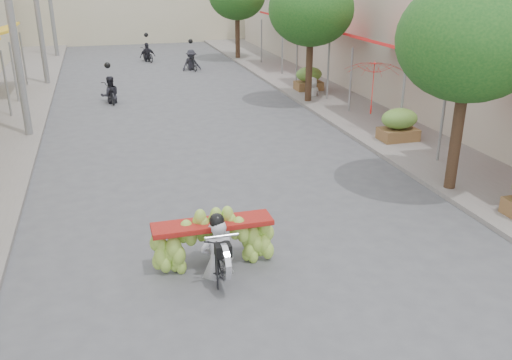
% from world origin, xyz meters
% --- Properties ---
extents(ground, '(120.00, 120.00, 0.00)m').
position_xyz_m(ground, '(0.00, 0.00, 0.00)').
color(ground, '#4E4F53').
rests_on(ground, ground).
extents(sidewalk_right, '(4.00, 60.00, 0.12)m').
position_xyz_m(sidewalk_right, '(7.00, 15.00, 0.06)').
color(sidewalk_right, slate).
rests_on(sidewalk_right, ground).
extents(shophouse_row_right, '(9.77, 40.00, 6.00)m').
position_xyz_m(shophouse_row_right, '(11.99, 14.00, 3.00)').
color(shophouse_row_right, '#B9AB99').
rests_on(shophouse_row_right, ground).
extents(utility_pole_mid, '(0.60, 0.24, 8.00)m').
position_xyz_m(utility_pole_mid, '(-5.40, 12.00, 4.03)').
color(utility_pole_mid, slate).
rests_on(utility_pole_mid, ground).
extents(street_tree_near, '(3.40, 3.40, 5.25)m').
position_xyz_m(street_tree_near, '(5.40, 4.00, 3.78)').
color(street_tree_near, '#3A2719').
rests_on(street_tree_near, ground).
extents(street_tree_mid, '(3.40, 3.40, 5.25)m').
position_xyz_m(street_tree_mid, '(5.40, 14.00, 3.78)').
color(street_tree_mid, '#3A2719').
rests_on(street_tree_mid, ground).
extents(produce_crate_mid, '(1.20, 0.88, 1.16)m').
position_xyz_m(produce_crate_mid, '(6.20, 8.00, 0.71)').
color(produce_crate_mid, brown).
rests_on(produce_crate_mid, ground).
extents(produce_crate_far, '(1.20, 0.88, 1.16)m').
position_xyz_m(produce_crate_far, '(6.20, 16.00, 0.71)').
color(produce_crate_far, brown).
rests_on(produce_crate_far, ground).
extents(banana_motorbike, '(2.27, 1.80, 2.16)m').
position_xyz_m(banana_motorbike, '(-1.16, 1.84, 0.72)').
color(banana_motorbike, black).
rests_on(banana_motorbike, ground).
extents(market_umbrella, '(2.32, 2.32, 1.83)m').
position_xyz_m(market_umbrella, '(5.84, 9.24, 2.52)').
color(market_umbrella, red).
rests_on(market_umbrella, ground).
extents(pedestrian, '(0.80, 0.49, 1.60)m').
position_xyz_m(pedestrian, '(5.92, 14.85, 0.92)').
color(pedestrian, silver).
rests_on(pedestrian, ground).
extents(bg_motorbike_a, '(0.86, 1.53, 1.95)m').
position_xyz_m(bg_motorbike_a, '(-2.58, 16.40, 0.77)').
color(bg_motorbike_a, black).
rests_on(bg_motorbike_a, ground).
extents(bg_motorbike_b, '(1.15, 1.67, 1.95)m').
position_xyz_m(bg_motorbike_b, '(2.02, 23.13, 0.86)').
color(bg_motorbike_b, black).
rests_on(bg_motorbike_b, ground).
extents(bg_motorbike_c, '(1.08, 1.55, 1.95)m').
position_xyz_m(bg_motorbike_c, '(-0.03, 26.80, 0.83)').
color(bg_motorbike_c, black).
rests_on(bg_motorbike_c, ground).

